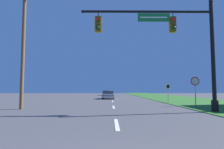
# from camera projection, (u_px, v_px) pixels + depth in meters

# --- Properties ---
(grass_verge_right) EXTENTS (10.00, 110.00, 0.04)m
(grass_verge_right) POSITION_uv_depth(u_px,v_px,m) (177.00, 98.00, 32.17)
(grass_verge_right) COLOR #2D6626
(grass_verge_right) RESTS_ON ground
(road_center_line) EXTENTS (0.16, 34.80, 0.01)m
(road_center_line) POSITION_uv_depth(u_px,v_px,m) (113.00, 101.00, 24.11)
(road_center_line) COLOR silver
(road_center_line) RESTS_ON ground
(signal_mast) EXTENTS (8.80, 0.47, 7.38)m
(signal_mast) POSITION_uv_depth(u_px,v_px,m) (180.00, 43.00, 12.97)
(signal_mast) COLOR black
(signal_mast) RESTS_ON grass_verge_right
(car_ahead) EXTENTS (1.90, 4.54, 1.19)m
(car_ahead) POSITION_uv_depth(u_px,v_px,m) (108.00, 95.00, 31.06)
(car_ahead) COLOR black
(car_ahead) RESTS_ON ground
(far_car) EXTENTS (1.82, 4.45, 1.19)m
(far_car) POSITION_uv_depth(u_px,v_px,m) (106.00, 93.00, 51.37)
(far_car) COLOR black
(far_car) RESTS_ON ground
(stop_sign) EXTENTS (0.76, 0.07, 2.50)m
(stop_sign) POSITION_uv_depth(u_px,v_px,m) (195.00, 85.00, 17.47)
(stop_sign) COLOR gray
(stop_sign) RESTS_ON grass_verge_right
(route_sign_post) EXTENTS (0.55, 0.06, 2.03)m
(route_sign_post) POSITION_uv_depth(u_px,v_px,m) (168.00, 89.00, 21.73)
(route_sign_post) COLOR gray
(route_sign_post) RESTS_ON grass_verge_right
(utility_pole_near) EXTENTS (1.80, 0.26, 9.41)m
(utility_pole_near) POSITION_uv_depth(u_px,v_px,m) (23.00, 43.00, 14.85)
(utility_pole_near) COLOR brown
(utility_pole_near) RESTS_ON ground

